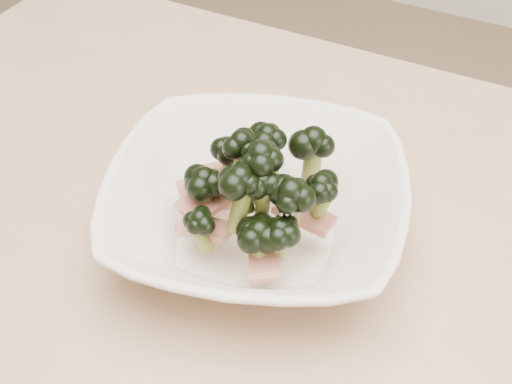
% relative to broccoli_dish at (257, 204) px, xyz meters
% --- Properties ---
extents(broccoli_dish, '(0.33, 0.33, 0.12)m').
position_rel_broccoli_dish_xyz_m(broccoli_dish, '(0.00, 0.00, 0.00)').
color(broccoli_dish, silver).
rests_on(broccoli_dish, dining_table).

